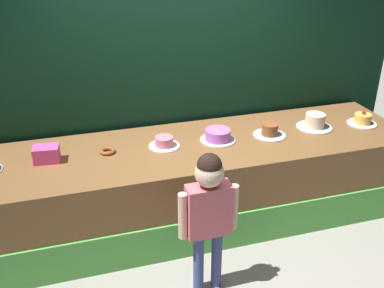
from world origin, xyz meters
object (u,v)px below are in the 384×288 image
(pink_box, at_px, (47,154))
(cake_far_right, at_px, (362,120))
(cake_center_right, at_px, (270,131))
(cake_right, at_px, (315,122))
(cake_left, at_px, (164,142))
(child_figure, at_px, (209,206))
(cake_center_left, at_px, (218,135))
(donut, at_px, (108,151))

(pink_box, relative_size, cake_far_right, 0.73)
(cake_center_right, relative_size, cake_right, 0.89)
(cake_left, bearing_deg, cake_far_right, -2.22)
(child_figure, height_order, cake_far_right, child_figure)
(cake_center_left, distance_m, cake_center_right, 0.52)
(cake_far_right, bearing_deg, pink_box, 178.35)
(child_figure, bearing_deg, cake_left, 95.74)
(pink_box, bearing_deg, cake_center_right, -1.99)
(child_figure, height_order, pink_box, child_figure)
(cake_center_right, distance_m, cake_right, 0.52)
(pink_box, xyz_separation_m, cake_far_right, (3.11, -0.09, -0.02))
(pink_box, height_order, cake_far_right, cake_far_right)
(cake_right, bearing_deg, child_figure, -146.23)
(child_figure, bearing_deg, pink_box, 138.63)
(donut, xyz_separation_m, cake_right, (2.07, -0.04, 0.05))
(pink_box, height_order, donut, pink_box)
(child_figure, xyz_separation_m, cake_far_right, (1.97, 0.91, 0.08))
(cake_left, bearing_deg, pink_box, 179.48)
(cake_left, relative_size, cake_center_left, 0.85)
(pink_box, distance_m, cake_center_left, 1.55)
(cake_center_left, xyz_separation_m, cake_far_right, (1.55, -0.06, -0.00))
(child_figure, height_order, cake_right, child_figure)
(cake_center_left, distance_m, cake_right, 1.04)
(cake_center_left, relative_size, cake_center_right, 1.07)
(child_figure, relative_size, donut, 8.65)
(donut, bearing_deg, cake_center_right, -3.02)
(cake_center_right, relative_size, cake_far_right, 1.08)
(donut, distance_m, cake_left, 0.52)
(pink_box, height_order, cake_right, cake_right)
(pink_box, relative_size, cake_center_right, 0.68)
(child_figure, height_order, cake_center_right, child_figure)
(donut, xyz_separation_m, cake_far_right, (2.59, -0.10, 0.03))
(child_figure, relative_size, cake_far_right, 4.14)
(pink_box, bearing_deg, child_figure, -41.37)
(pink_box, relative_size, donut, 1.53)
(child_figure, bearing_deg, cake_center_right, 44.75)
(cake_center_left, xyz_separation_m, cake_right, (1.04, 0.00, 0.01))
(donut, height_order, cake_left, cake_left)
(donut, xyz_separation_m, cake_center_right, (1.55, -0.08, 0.03))
(child_figure, bearing_deg, donut, 121.44)
(pink_box, bearing_deg, cake_center_left, -1.12)
(donut, relative_size, cake_right, 0.39)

